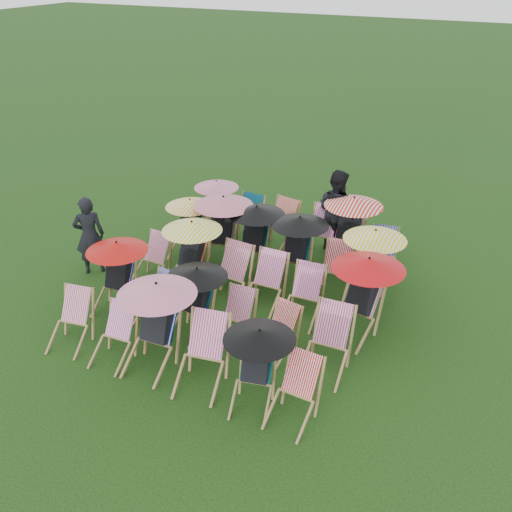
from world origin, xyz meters
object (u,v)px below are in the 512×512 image
at_px(deckchair_29, 382,253).
at_px(person_left, 89,235).
at_px(deckchair_5, 294,393).
at_px(deckchair_0, 70,321).
at_px(person_rear, 336,210).

relative_size(deckchair_29, person_left, 0.55).
bearing_deg(deckchair_29, deckchair_5, -99.55).
bearing_deg(deckchair_29, person_left, -163.70).
bearing_deg(deckchair_29, deckchair_0, -140.37).
xyz_separation_m(person_left, person_rear, (4.03, 3.13, 0.09)).
xyz_separation_m(deckchair_0, deckchair_29, (3.96, 4.59, -0.01)).
relative_size(deckchair_0, deckchair_29, 1.02).
height_order(deckchair_0, deckchair_29, deckchair_0).
bearing_deg(person_left, deckchair_5, 116.94).
xyz_separation_m(deckchair_5, deckchair_29, (-0.00, 4.56, -0.01)).
bearing_deg(person_rear, deckchair_5, 121.70).
bearing_deg(person_rear, deckchair_0, 80.48).
bearing_deg(person_left, deckchair_29, 163.90).
xyz_separation_m(deckchair_5, person_rear, (-1.22, 5.15, 0.45)).
height_order(person_left, person_rear, person_rear).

